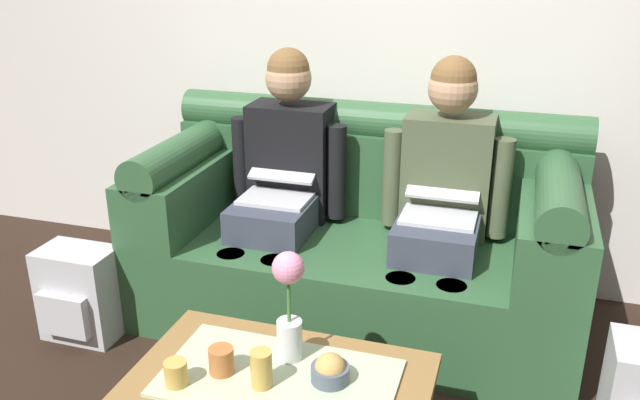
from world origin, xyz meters
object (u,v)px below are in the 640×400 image
cup_near_right (261,369)px  cup_near_left (221,360)px  couch (359,240)px  person_left (283,174)px  backpack_left (80,294)px  cup_far_center (176,373)px  flower_vase (290,302)px  coffee_table (279,389)px  person_right (443,191)px  snack_bowl (330,371)px

cup_near_right → cup_near_left: bearing=170.3°
couch → person_left: person_left is taller
cup_near_right → backpack_left: cup_near_right is taller
cup_near_right → cup_far_center: bearing=-164.1°
couch → cup_far_center: couch is taller
cup_near_left → cup_near_right: (0.15, -0.03, 0.02)m
person_left → flower_vase: (0.37, -0.94, -0.09)m
coffee_table → cup_far_center: bearing=-155.6°
person_left → cup_far_center: 1.21m
person_left → cup_near_right: bearing=-73.2°
couch → flower_vase: bearing=-89.8°
person_right → cup_near_right: size_ratio=9.91×
cup_far_center → person_left: bearing=93.6°
couch → snack_bowl: 1.03m
couch → cup_near_left: bearing=-99.6°
person_left → coffee_table: (0.37, -1.05, -0.35)m
snack_bowl → cup_near_right: 0.22m
person_right → snack_bowl: person_right is taller
cup_near_left → snack_bowl: bearing=10.2°
cup_near_right → coffee_table: bearing=60.6°
coffee_table → cup_near_left: size_ratio=10.87×
coffee_table → cup_near_left: cup_near_left is taller
person_left → cup_far_center: person_left is taller
flower_vase → snack_bowl: bearing=-26.4°
cup_far_center → flower_vase: bearing=39.3°
couch → person_left: 0.46m
couch → backpack_left: couch is taller
couch → cup_near_right: (-0.03, -1.11, 0.04)m
person_right → backpack_left: (-1.49, -0.56, -0.45)m
couch → person_left: bearing=-179.7°
coffee_table → person_right: bearing=70.7°
snack_bowl → couch: bearing=99.2°
person_left → snack_bowl: person_left is taller
person_right → flower_vase: 1.01m
cup_near_right → backpack_left: size_ratio=0.30×
coffee_table → couch: bearing=90.0°
cup_near_left → backpack_left: size_ratio=0.21×
snack_bowl → flower_vase: bearing=153.6°
person_left → cup_far_center: bearing=-86.4°
couch → coffee_table: size_ratio=2.00×
person_left → coffee_table: 1.16m
coffee_table → backpack_left: backpack_left is taller
couch → cup_near_right: 1.11m
cup_far_center → coffee_table: bearing=24.4°
person_right → flower_vase: person_right is taller
flower_vase → cup_near_left: flower_vase is taller
cup_far_center → cup_near_left: bearing=42.3°
person_right → coffee_table: (-0.37, -1.05, -0.35)m
cup_near_left → coffee_table: bearing=10.4°
person_right → cup_near_right: bearing=-109.9°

